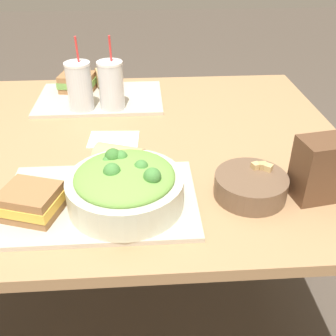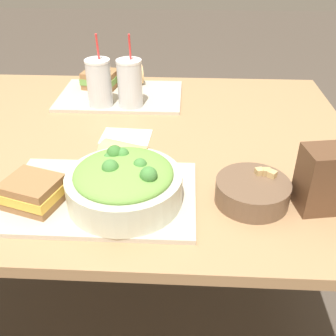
{
  "view_description": "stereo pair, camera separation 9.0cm",
  "coord_description": "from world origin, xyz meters",
  "px_view_note": "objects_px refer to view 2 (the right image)",
  "views": [
    {
      "loc": [
        0.12,
        -1.07,
        1.31
      ],
      "look_at": [
        0.17,
        -0.31,
        0.82
      ],
      "focal_mm": 42.0,
      "sensor_mm": 36.0,
      "label": 1
    },
    {
      "loc": [
        0.21,
        -1.07,
        1.31
      ],
      "look_at": [
        0.17,
        -0.31,
        0.82
      ],
      "focal_mm": 42.0,
      "sensor_mm": 36.0,
      "label": 2
    }
  ],
  "objects_px": {
    "baguette_far": "(131,75)",
    "salad_bowl": "(124,182)",
    "drink_cup_red": "(130,85)",
    "sandwich_far": "(100,79)",
    "chip_bag": "(335,179)",
    "drink_cup_dark": "(99,84)",
    "soup_bowl": "(252,191)",
    "sandwich_near": "(33,192)",
    "napkin_folded": "(126,136)",
    "baguette_near": "(126,157)"
  },
  "relations": [
    {
      "from": "baguette_far",
      "to": "salad_bowl",
      "type": "bearing_deg",
      "value": 170.37
    },
    {
      "from": "drink_cup_red",
      "to": "chip_bag",
      "type": "distance_m",
      "value": 0.75
    },
    {
      "from": "salad_bowl",
      "to": "napkin_folded",
      "type": "relative_size",
      "value": 1.7
    },
    {
      "from": "sandwich_far",
      "to": "chip_bag",
      "type": "relative_size",
      "value": 0.87
    },
    {
      "from": "sandwich_far",
      "to": "baguette_far",
      "type": "distance_m",
      "value": 0.12
    },
    {
      "from": "sandwich_near",
      "to": "napkin_folded",
      "type": "relative_size",
      "value": 0.95
    },
    {
      "from": "salad_bowl",
      "to": "sandwich_near",
      "type": "relative_size",
      "value": 1.79
    },
    {
      "from": "sandwich_far",
      "to": "napkin_folded",
      "type": "distance_m",
      "value": 0.42
    },
    {
      "from": "baguette_near",
      "to": "napkin_folded",
      "type": "height_order",
      "value": "baguette_near"
    },
    {
      "from": "sandwich_near",
      "to": "napkin_folded",
      "type": "bearing_deg",
      "value": 83.82
    },
    {
      "from": "soup_bowl",
      "to": "drink_cup_red",
      "type": "height_order",
      "value": "drink_cup_red"
    },
    {
      "from": "sandwich_near",
      "to": "napkin_folded",
      "type": "distance_m",
      "value": 0.4
    },
    {
      "from": "soup_bowl",
      "to": "baguette_far",
      "type": "height_order",
      "value": "baguette_far"
    },
    {
      "from": "sandwich_near",
      "to": "chip_bag",
      "type": "xyz_separation_m",
      "value": [
        0.68,
        0.04,
        0.03
      ]
    },
    {
      "from": "sandwich_near",
      "to": "drink_cup_red",
      "type": "distance_m",
      "value": 0.59
    },
    {
      "from": "baguette_far",
      "to": "baguette_near",
      "type": "bearing_deg",
      "value": 170.19
    },
    {
      "from": "salad_bowl",
      "to": "sandwich_near",
      "type": "distance_m",
      "value": 0.21
    },
    {
      "from": "salad_bowl",
      "to": "sandwich_near",
      "type": "bearing_deg",
      "value": -173.98
    },
    {
      "from": "sandwich_near",
      "to": "sandwich_far",
      "type": "height_order",
      "value": "same"
    },
    {
      "from": "baguette_near",
      "to": "chip_bag",
      "type": "relative_size",
      "value": 0.85
    },
    {
      "from": "sandwich_far",
      "to": "baguette_near",
      "type": "bearing_deg",
      "value": -62.13
    },
    {
      "from": "baguette_far",
      "to": "drink_cup_red",
      "type": "height_order",
      "value": "drink_cup_red"
    },
    {
      "from": "baguette_far",
      "to": "napkin_folded",
      "type": "height_order",
      "value": "baguette_far"
    },
    {
      "from": "drink_cup_red",
      "to": "napkin_folded",
      "type": "xyz_separation_m",
      "value": [
        0.01,
        -0.21,
        -0.09
      ]
    },
    {
      "from": "sandwich_far",
      "to": "baguette_far",
      "type": "bearing_deg",
      "value": 29.03
    },
    {
      "from": "salad_bowl",
      "to": "napkin_folded",
      "type": "bearing_deg",
      "value": 97.94
    },
    {
      "from": "salad_bowl",
      "to": "drink_cup_dark",
      "type": "height_order",
      "value": "drink_cup_dark"
    },
    {
      "from": "drink_cup_dark",
      "to": "napkin_folded",
      "type": "distance_m",
      "value": 0.26
    },
    {
      "from": "drink_cup_dark",
      "to": "drink_cup_red",
      "type": "relative_size",
      "value": 1.0
    },
    {
      "from": "sandwich_near",
      "to": "baguette_far",
      "type": "bearing_deg",
      "value": 98.93
    },
    {
      "from": "soup_bowl",
      "to": "baguette_far",
      "type": "xyz_separation_m",
      "value": [
        -0.38,
        0.74,
        0.02
      ]
    },
    {
      "from": "baguette_near",
      "to": "chip_bag",
      "type": "distance_m",
      "value": 0.5
    },
    {
      "from": "chip_bag",
      "to": "drink_cup_red",
      "type": "bearing_deg",
      "value": 125.49
    },
    {
      "from": "salad_bowl",
      "to": "soup_bowl",
      "type": "height_order",
      "value": "salad_bowl"
    },
    {
      "from": "sandwich_far",
      "to": "drink_cup_red",
      "type": "height_order",
      "value": "drink_cup_red"
    },
    {
      "from": "chip_bag",
      "to": "napkin_folded",
      "type": "distance_m",
      "value": 0.62
    },
    {
      "from": "sandwich_far",
      "to": "drink_cup_dark",
      "type": "bearing_deg",
      "value": -67.99
    },
    {
      "from": "soup_bowl",
      "to": "sandwich_near",
      "type": "relative_size",
      "value": 1.17
    },
    {
      "from": "baguette_near",
      "to": "drink_cup_red",
      "type": "height_order",
      "value": "drink_cup_red"
    },
    {
      "from": "soup_bowl",
      "to": "drink_cup_red",
      "type": "xyz_separation_m",
      "value": [
        -0.36,
        0.52,
        0.06
      ]
    },
    {
      "from": "soup_bowl",
      "to": "sandwich_near",
      "type": "xyz_separation_m",
      "value": [
        -0.5,
        -0.05,
        0.01
      ]
    },
    {
      "from": "drink_cup_red",
      "to": "chip_bag",
      "type": "relative_size",
      "value": 1.48
    },
    {
      "from": "sandwich_far",
      "to": "chip_bag",
      "type": "bearing_deg",
      "value": -35.66
    },
    {
      "from": "baguette_far",
      "to": "drink_cup_dark",
      "type": "distance_m",
      "value": 0.23
    },
    {
      "from": "soup_bowl",
      "to": "baguette_near",
      "type": "height_order",
      "value": "baguette_near"
    },
    {
      "from": "salad_bowl",
      "to": "drink_cup_dark",
      "type": "xyz_separation_m",
      "value": [
        -0.17,
        0.55,
        0.03
      ]
    },
    {
      "from": "salad_bowl",
      "to": "napkin_folded",
      "type": "height_order",
      "value": "salad_bowl"
    },
    {
      "from": "drink_cup_red",
      "to": "sandwich_far",
      "type": "bearing_deg",
      "value": 128.88
    },
    {
      "from": "drink_cup_red",
      "to": "napkin_folded",
      "type": "bearing_deg",
      "value": -86.67
    },
    {
      "from": "chip_bag",
      "to": "soup_bowl",
      "type": "bearing_deg",
      "value": 167.5
    }
  ]
}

